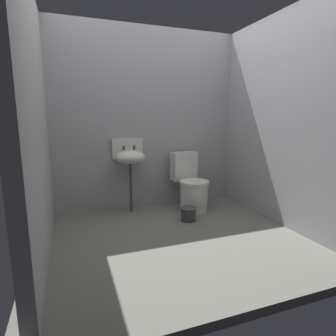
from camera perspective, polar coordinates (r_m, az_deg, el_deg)
name	(u,v)px	position (r m, az deg, el deg)	size (l,w,h in m)	color
ground_plane	(176,238)	(3.14, 1.75, -14.29)	(2.97, 2.58, 0.08)	#65655D
wall_back	(147,120)	(3.93, -4.39, 9.87)	(2.97, 0.10, 2.46)	#99989C
wall_left	(34,122)	(2.76, -26.03, 8.49)	(0.10, 2.38, 2.46)	#9F9E9D
wall_right	(276,121)	(3.64, 21.45, 9.11)	(0.10, 2.38, 2.46)	#9C9DA0
toilet_near_wall	(191,187)	(3.85, 4.75, -3.85)	(0.44, 0.62, 0.78)	silver
sink	(130,157)	(3.69, -7.92, 2.31)	(0.42, 0.35, 0.99)	#39413E
bucket	(188,214)	(3.49, 4.21, -9.37)	(0.21, 0.21, 0.17)	#39413E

